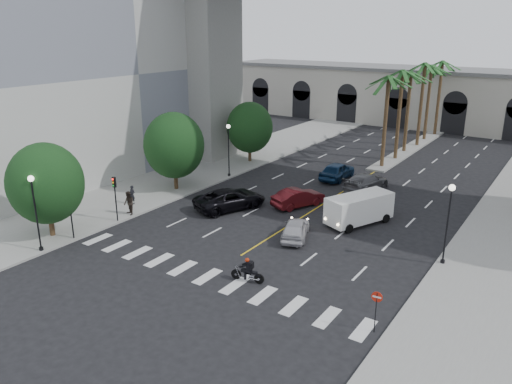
# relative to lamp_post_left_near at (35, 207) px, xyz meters

# --- Properties ---
(ground) EXTENTS (140.00, 140.00, 0.00)m
(ground) POSITION_rel_lamp_post_left_near_xyz_m (11.40, 5.00, -3.22)
(ground) COLOR black
(ground) RESTS_ON ground
(sidewalk_left) EXTENTS (8.00, 100.00, 0.15)m
(sidewalk_left) POSITION_rel_lamp_post_left_near_xyz_m (-3.60, 20.00, -3.15)
(sidewalk_left) COLOR gray
(sidewalk_left) RESTS_ON ground
(median) EXTENTS (2.00, 24.00, 0.20)m
(median) POSITION_rel_lamp_post_left_near_xyz_m (11.40, 43.00, -3.12)
(median) COLOR gray
(median) RESTS_ON ground
(building_left) EXTENTS (16.50, 32.50, 20.60)m
(building_left) POSITION_rel_lamp_post_left_near_xyz_m (-15.60, 17.00, 7.09)
(building_left) COLOR #BBBCB7
(building_left) RESTS_ON ground
(pier_building) EXTENTS (71.00, 10.50, 8.50)m
(pier_building) POSITION_rel_lamp_post_left_near_xyz_m (11.40, 60.00, 1.04)
(pier_building) COLOR beige
(pier_building) RESTS_ON ground
(palm_a) EXTENTS (3.20, 3.20, 10.30)m
(palm_a) POSITION_rel_lamp_post_left_near_xyz_m (11.40, 33.00, 5.88)
(palm_a) COLOR #47331E
(palm_a) RESTS_ON ground
(palm_b) EXTENTS (3.20, 3.20, 10.60)m
(palm_b) POSITION_rel_lamp_post_left_near_xyz_m (11.50, 37.00, 6.15)
(palm_b) COLOR #47331E
(palm_b) RESTS_ON ground
(palm_c) EXTENTS (3.20, 3.20, 10.10)m
(palm_c) POSITION_rel_lamp_post_left_near_xyz_m (11.20, 41.00, 5.69)
(palm_c) COLOR #47331E
(palm_c) RESTS_ON ground
(palm_d) EXTENTS (3.20, 3.20, 10.90)m
(palm_d) POSITION_rel_lamp_post_left_near_xyz_m (11.55, 45.00, 6.43)
(palm_d) COLOR #47331E
(palm_d) RESTS_ON ground
(palm_e) EXTENTS (3.20, 3.20, 10.40)m
(palm_e) POSITION_rel_lamp_post_left_near_xyz_m (11.30, 49.00, 5.97)
(palm_e) COLOR #47331E
(palm_e) RESTS_ON ground
(palm_f) EXTENTS (3.20, 3.20, 10.70)m
(palm_f) POSITION_rel_lamp_post_left_near_xyz_m (11.60, 53.00, 6.24)
(palm_f) COLOR #47331E
(palm_f) RESTS_ON ground
(street_tree_near) EXTENTS (5.20, 5.20, 6.89)m
(street_tree_near) POSITION_rel_lamp_post_left_near_xyz_m (-1.60, 2.00, 0.80)
(street_tree_near) COLOR #382616
(street_tree_near) RESTS_ON ground
(street_tree_mid) EXTENTS (5.44, 5.44, 7.21)m
(street_tree_mid) POSITION_rel_lamp_post_left_near_xyz_m (-1.60, 15.00, 0.99)
(street_tree_mid) COLOR #382616
(street_tree_mid) RESTS_ON ground
(street_tree_far) EXTENTS (5.04, 5.04, 6.68)m
(street_tree_far) POSITION_rel_lamp_post_left_near_xyz_m (-1.60, 27.00, 0.68)
(street_tree_far) COLOR #382616
(street_tree_far) RESTS_ON ground
(lamp_post_left_near) EXTENTS (0.40, 0.40, 5.35)m
(lamp_post_left_near) POSITION_rel_lamp_post_left_near_xyz_m (0.00, 0.00, 0.00)
(lamp_post_left_near) COLOR black
(lamp_post_left_near) RESTS_ON ground
(lamp_post_left_far) EXTENTS (0.40, 0.40, 5.35)m
(lamp_post_left_far) POSITION_rel_lamp_post_left_near_xyz_m (0.00, 21.00, 0.00)
(lamp_post_left_far) COLOR black
(lamp_post_left_far) RESTS_ON ground
(lamp_post_right) EXTENTS (0.40, 0.40, 5.35)m
(lamp_post_right) POSITION_rel_lamp_post_left_near_xyz_m (22.80, 13.00, 0.00)
(lamp_post_right) COLOR black
(lamp_post_right) RESTS_ON ground
(traffic_signal_near) EXTENTS (0.25, 0.18, 3.65)m
(traffic_signal_near) POSITION_rel_lamp_post_left_near_xyz_m (0.10, 2.50, -0.71)
(traffic_signal_near) COLOR black
(traffic_signal_near) RESTS_ON ground
(traffic_signal_far) EXTENTS (0.25, 0.18, 3.65)m
(traffic_signal_far) POSITION_rel_lamp_post_left_near_xyz_m (0.10, 6.50, -0.71)
(traffic_signal_far) COLOR black
(traffic_signal_far) RESTS_ON ground
(motorcycle_rider) EXTENTS (2.09, 0.62, 1.52)m
(motorcycle_rider) POSITION_rel_lamp_post_left_near_xyz_m (13.81, 4.39, -2.53)
(motorcycle_rider) COLOR black
(motorcycle_rider) RESTS_ON ground
(car_a) EXTENTS (3.09, 4.52, 1.43)m
(car_a) POSITION_rel_lamp_post_left_near_xyz_m (12.95, 11.53, -2.51)
(car_a) COLOR silver
(car_a) RESTS_ON ground
(car_b) EXTENTS (3.36, 4.92, 1.54)m
(car_b) POSITION_rel_lamp_post_left_near_xyz_m (9.90, 17.43, -2.45)
(car_b) COLOR #501014
(car_b) RESTS_ON ground
(car_c) EXTENTS (4.92, 6.65, 1.68)m
(car_c) POSITION_rel_lamp_post_left_near_xyz_m (5.46, 13.83, -2.38)
(car_c) COLOR black
(car_c) RESTS_ON ground
(car_d) EXTENTS (3.09, 5.61, 1.54)m
(car_d) POSITION_rel_lamp_post_left_near_xyz_m (12.90, 24.78, -2.45)
(car_d) COLOR #59595D
(car_d) RESTS_ON ground
(car_e) EXTENTS (2.11, 5.08, 1.72)m
(car_e) POSITION_rel_lamp_post_left_near_xyz_m (9.24, 26.40, -2.36)
(car_e) COLOR #102A4C
(car_e) RESTS_ON ground
(cargo_van) EXTENTS (3.99, 5.75, 2.30)m
(cargo_van) POSITION_rel_lamp_post_left_near_xyz_m (15.61, 16.54, -1.94)
(cargo_van) COLOR white
(cargo_van) RESTS_ON ground
(pedestrian_a) EXTENTS (0.59, 0.40, 1.58)m
(pedestrian_a) POSITION_rel_lamp_post_left_near_xyz_m (-1.82, 9.85, -2.28)
(pedestrian_a) COLOR black
(pedestrian_a) RESTS_ON sidewalk_left
(pedestrian_b) EXTENTS (1.14, 1.02, 1.92)m
(pedestrian_b) POSITION_rel_lamp_post_left_near_xyz_m (-0.10, 7.91, -2.11)
(pedestrian_b) COLOR black
(pedestrian_b) RESTS_ON sidewalk_left
(do_not_enter_sign) EXTENTS (0.55, 0.09, 2.24)m
(do_not_enter_sign) POSITION_rel_lamp_post_left_near_xyz_m (21.90, 3.61, -1.60)
(do_not_enter_sign) COLOR black
(do_not_enter_sign) RESTS_ON ground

